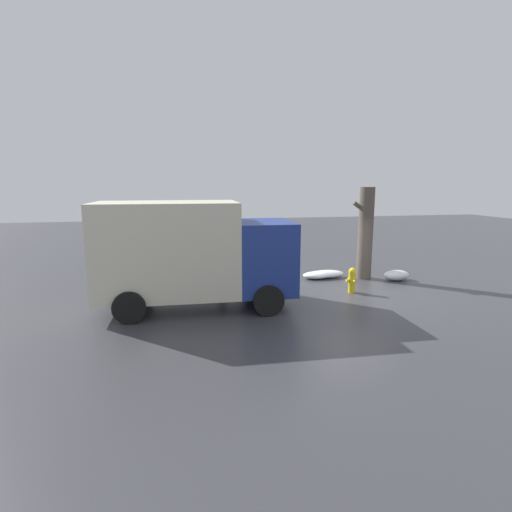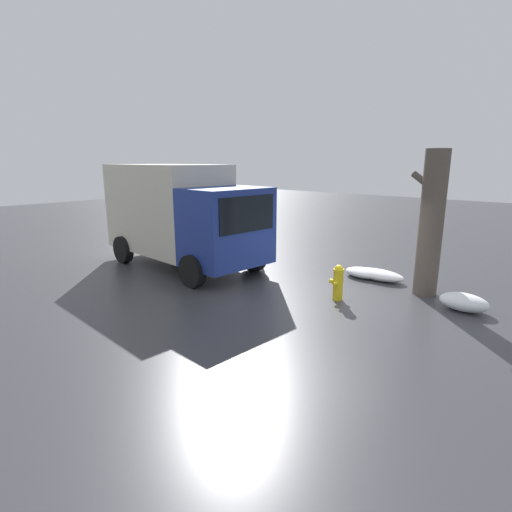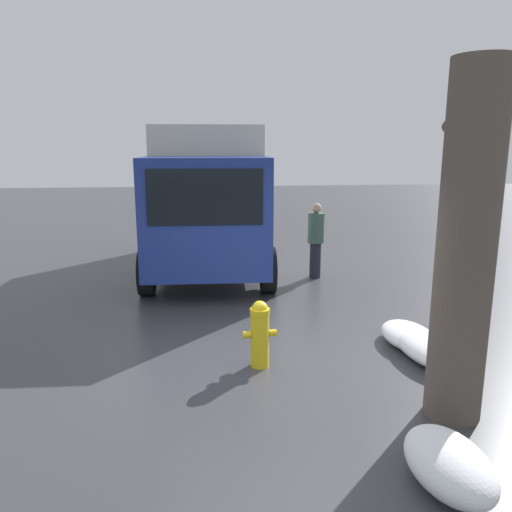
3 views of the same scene
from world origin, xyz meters
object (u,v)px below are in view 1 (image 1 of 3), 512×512
object	(u,v)px
tree_trunk	(365,233)
delivery_truck	(192,252)
fire_hydrant	(352,280)
pedestrian	(221,263)

from	to	relation	value
tree_trunk	delivery_truck	xyz separation A→B (m)	(6.93, 2.43, -0.10)
fire_hydrant	tree_trunk	size ratio (longest dim) A/B	0.24
fire_hydrant	pedestrian	bearing A→B (deg)	-26.54
pedestrian	tree_trunk	bearing A→B (deg)	72.42
delivery_truck	tree_trunk	bearing A→B (deg)	111.50
fire_hydrant	pedestrian	xyz separation A→B (m)	(4.35, -1.75, 0.43)
fire_hydrant	tree_trunk	xyz separation A→B (m)	(-1.42, -1.91, 1.38)
fire_hydrant	delivery_truck	size ratio (longest dim) A/B	0.15
tree_trunk	pedestrian	size ratio (longest dim) A/B	2.23
fire_hydrant	pedestrian	world-z (taller)	pedestrian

